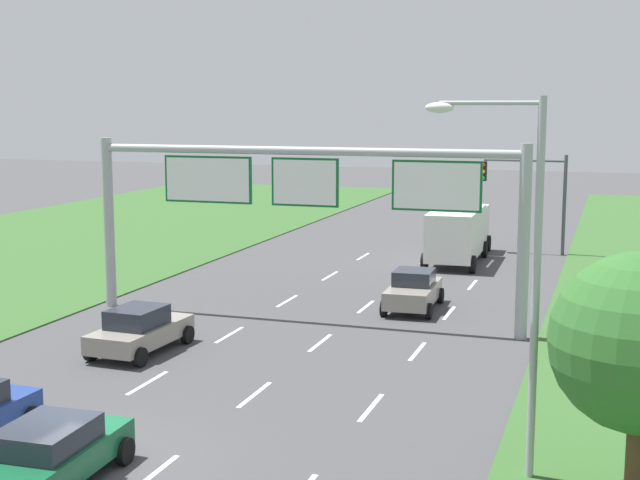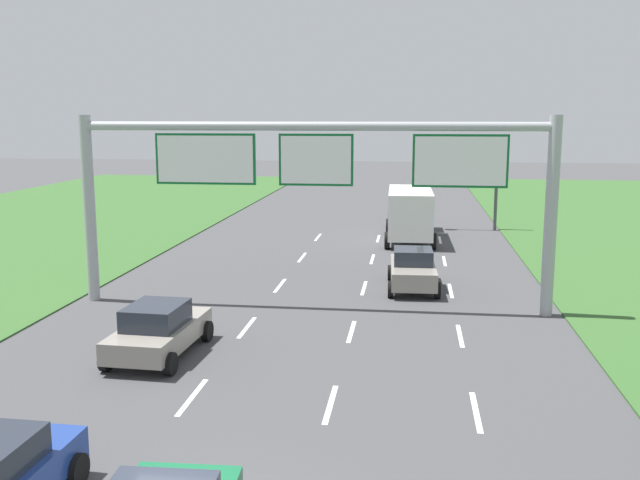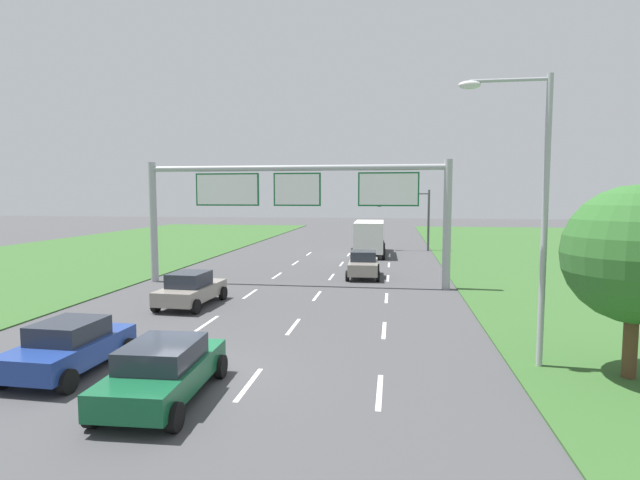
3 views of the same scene
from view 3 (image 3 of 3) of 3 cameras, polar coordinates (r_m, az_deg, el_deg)
ground_plane at (r=14.70m, az=-14.91°, el=-15.27°), size 200.00×200.00×0.00m
lane_dashes_inner_left at (r=20.64m, az=-12.76°, el=-9.25°), size 0.14×50.40×0.01m
lane_dashes_inner_right at (r=19.68m, az=-3.07°, el=-9.84°), size 0.14×50.40×0.01m
lane_dashes_slip at (r=19.31m, az=7.33°, el=-10.17°), size 0.14×50.40×0.01m
car_near_red at (r=31.17m, az=4.97°, el=-2.80°), size 2.15×4.20×1.63m
car_lead_silver at (r=13.36m, az=-17.44°, el=-13.98°), size 2.25×4.38×1.47m
car_mid_lane at (r=16.28m, az=-26.70°, el=-10.81°), size 2.23×3.96×1.51m
car_far_ahead at (r=23.83m, az=-14.56°, el=-5.44°), size 2.27×4.22×1.58m
box_truck at (r=43.15m, az=5.68°, el=0.47°), size 2.83×8.44×2.90m
sign_gantry at (r=27.98m, az=-2.78°, el=4.83°), size 17.24×0.44×7.00m
traffic_light_mast at (r=46.67m, az=9.95°, el=3.54°), size 4.76×0.49×5.60m
street_lamp at (r=15.65m, az=23.04°, el=4.70°), size 2.61×0.32×8.50m
roadside_tree_near at (r=15.98m, az=32.35°, el=-1.41°), size 3.76×3.76×5.38m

